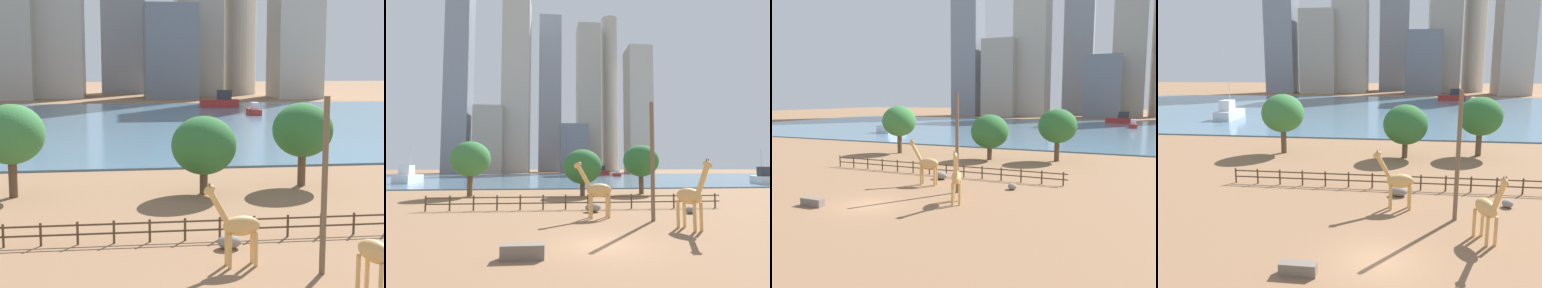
% 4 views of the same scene
% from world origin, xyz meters
% --- Properties ---
extents(ground_plane, '(400.00, 400.00, 0.00)m').
position_xyz_m(ground_plane, '(0.00, 80.00, 0.00)').
color(ground_plane, '#8C6647').
extents(harbor_water, '(180.00, 86.00, 0.20)m').
position_xyz_m(harbor_water, '(0.00, 77.00, 0.10)').
color(harbor_water, slate).
rests_on(harbor_water, ground).
extents(giraffe_tall, '(1.46, 2.76, 4.30)m').
position_xyz_m(giraffe_tall, '(5.94, 2.95, 2.01)').
color(giraffe_tall, tan).
rests_on(giraffe_tall, ground).
extents(giraffe_companion, '(3.00, 0.99, 4.27)m').
position_xyz_m(giraffe_companion, '(0.92, 7.58, 2.03)').
color(giraffe_companion, tan).
rests_on(giraffe_companion, ground).
extents(utility_pole, '(0.28, 0.28, 8.40)m').
position_xyz_m(utility_pole, '(4.66, 6.03, 4.20)').
color(utility_pole, brown).
rests_on(utility_pole, ground).
extents(boulder_near_fence, '(0.77, 0.76, 0.57)m').
position_xyz_m(boulder_near_fence, '(8.70, 8.87, 0.28)').
color(boulder_near_fence, gray).
rests_on(boulder_near_fence, ground).
extents(boulder_by_pole, '(1.30, 0.98, 0.74)m').
position_xyz_m(boulder_by_pole, '(1.02, 10.33, 0.37)').
color(boulder_by_pole, gray).
rests_on(boulder_by_pole, ground).
extents(feeding_trough, '(1.80, 0.60, 0.60)m').
position_xyz_m(feeding_trough, '(-3.67, -1.79, 0.30)').
color(feeding_trough, '#72665B').
rests_on(feeding_trough, ground).
extents(enclosure_fence, '(26.12, 0.14, 1.30)m').
position_xyz_m(enclosure_fence, '(-0.08, 12.00, 0.76)').
color(enclosure_fence, '#4C3826').
rests_on(enclosure_fence, ground).
extents(tree_left_large, '(4.91, 4.91, 5.93)m').
position_xyz_m(tree_left_large, '(1.59, 23.56, 3.71)').
color(tree_left_large, brown).
rests_on(tree_left_large, ground).
extents(tree_center_broad, '(4.84, 4.84, 6.70)m').
position_xyz_m(tree_center_broad, '(9.92, 25.66, 4.49)').
color(tree_center_broad, brown).
rests_on(tree_center_broad, ground).
extents(tree_right_tall, '(4.90, 4.90, 6.91)m').
position_xyz_m(tree_right_tall, '(-12.52, 24.19, 4.67)').
color(tree_right_tall, brown).
rests_on(tree_right_tall, ground).
extents(boat_ferry, '(8.58, 3.60, 3.69)m').
position_xyz_m(boat_ferry, '(17.39, 105.88, 1.45)').
color(boat_ferry, '#B22D28').
rests_on(boat_ferry, harbor_water).
extents(boat_sailboat, '(1.92, 5.26, 2.31)m').
position_xyz_m(boat_sailboat, '(20.52, 87.33, 0.98)').
color(boat_sailboat, '#B22D28').
rests_on(boat_sailboat, harbor_water).
extents(boat_barge, '(3.46, 8.67, 7.69)m').
position_xyz_m(boat_barge, '(-32.30, 51.82, 1.48)').
color(boat_barge, silver).
rests_on(boat_barge, harbor_water).
extents(skyline_block_central, '(12.48, 14.88, 67.44)m').
position_xyz_m(skyline_block_central, '(44.73, 141.56, 33.72)').
color(skyline_block_central, '#B7B2A8').
rests_on(skyline_block_central, ground).
extents(skyline_block_left, '(14.70, 13.11, 34.34)m').
position_xyz_m(skyline_block_left, '(-33.77, 143.23, 17.17)').
color(skyline_block_left, '#ADA89E').
rests_on(skyline_block_left, ground).
extents(skyline_tower_short, '(14.28, 14.99, 25.54)m').
position_xyz_m(skyline_tower_short, '(10.02, 144.45, 12.77)').
color(skyline_tower_short, slate).
rests_on(skyline_tower_short, ground).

